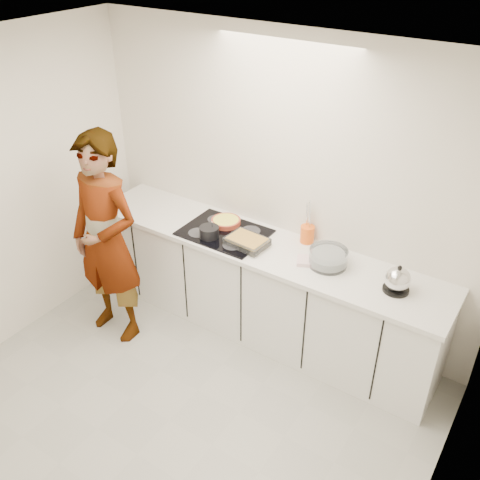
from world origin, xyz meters
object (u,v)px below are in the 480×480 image
Objects in this scene: cook at (106,241)px; kettle at (397,280)px; baking_dish at (247,241)px; mixing_bowl at (328,258)px; tart_dish at (226,221)px; utensil_crock at (307,234)px; hob at (224,232)px; saucepan at (209,232)px.

kettle is at bearing 16.95° from cook.
baking_dish is 0.69m from mixing_bowl.
baking_dish is (0.35, -0.19, 0.01)m from tart_dish.
kettle is (0.56, -0.03, 0.03)m from mixing_bowl.
mixing_bowl is at bearing 9.71° from baking_dish.
mixing_bowl is at bearing -36.56° from utensil_crock.
baking_dish is at bearing 31.38° from cook.
hob is 2.87× the size of kettle.
kettle is at bearing -3.65° from tart_dish.
hob is 3.48× the size of saucepan.
cook reaches higher than baking_dish.
saucepan is at bearing -113.27° from hob.
saucepan is 0.11× the size of cook.
saucepan is at bearing -168.58° from baking_dish.
utensil_crock is (0.72, 0.41, 0.01)m from saucepan.
kettle is 0.90m from utensil_crock.
hob is at bearing -60.58° from tart_dish.
hob is at bearing -179.26° from kettle.
hob is 0.96m from mixing_bowl.
kettle is (1.52, 0.02, 0.09)m from hob.
utensil_crock is at bearing 29.44° from saucepan.
saucepan is (-0.06, -0.14, 0.05)m from hob.
hob is 2.52× the size of tart_dish.
kettle is (1.59, -0.10, 0.06)m from tart_dish.
cook is at bearing -139.71° from saucepan.
hob is at bearing 66.73° from saucepan.
tart_dish is 1.14× the size of kettle.
tart_dish is 0.86× the size of mixing_bowl.
utensil_crock is at bearing 41.48° from baking_dish.
mixing_bowl is at bearing -4.18° from tart_dish.
saucepan is 1.59m from kettle.
tart_dish is 1.94× the size of utensil_crock.
cook is (-0.72, -0.70, 0.03)m from hob.
saucepan is 0.34m from baking_dish.
mixing_bowl reaches higher than tart_dish.
tart_dish is at bearing -168.63° from utensil_crock.
baking_dish is 0.51m from utensil_crock.
kettle is at bearing 4.14° from baking_dish.
cook is (-2.24, -0.72, -0.06)m from kettle.
kettle reaches higher than saucepan.
mixing_bowl reaches higher than hob.
saucepan reaches higher than mixing_bowl.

